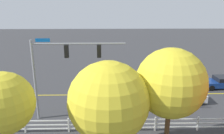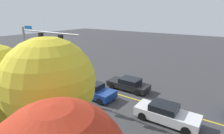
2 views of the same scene
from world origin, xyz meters
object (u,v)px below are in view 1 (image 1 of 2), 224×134
at_px(tree_2, 108,102).
at_px(tree_0, 3,104).
at_px(car_2, 124,83).
at_px(car_1, 180,96).
at_px(car_3, 107,96).
at_px(tree_4, 171,83).
at_px(car_0, 222,82).

bearing_deg(tree_2, tree_0, 15.88).
xyz_separation_m(car_2, tree_2, (1.77, 11.93, 3.44)).
height_order(car_1, car_3, car_1).
height_order(car_3, tree_4, tree_4).
bearing_deg(car_3, tree_4, -60.78).
distance_m(car_3, tree_2, 9.14).
xyz_separation_m(car_3, tree_2, (-0.09, 8.48, 3.41)).
relative_size(car_3, tree_4, 0.62).
bearing_deg(car_3, car_0, 17.21).
relative_size(car_1, tree_0, 0.74).
bearing_deg(tree_0, tree_2, -164.12).
bearing_deg(tree_4, car_0, -130.02).
relative_size(car_1, tree_2, 0.73).
distance_m(car_2, tree_0, 15.58).
height_order(car_0, car_1, car_1).
relative_size(car_1, car_2, 1.03).
bearing_deg(car_1, car_2, 145.14).
distance_m(car_0, tree_4, 14.91).
bearing_deg(tree_2, tree_4, -164.52).
bearing_deg(car_1, car_0, 31.32).
distance_m(tree_2, tree_4, 3.93).
distance_m(car_1, tree_0, 16.09).
distance_m(car_0, car_1, 6.98).
bearing_deg(car_2, car_0, -178.95).
relative_size(car_1, tree_4, 0.68).
xyz_separation_m(tree_0, tree_2, (-5.11, -1.45, -0.59)).
bearing_deg(tree_0, car_1, -141.11).
height_order(car_0, car_2, car_0).
relative_size(car_2, tree_4, 0.66).
bearing_deg(car_2, car_3, 62.24).
relative_size(car_0, car_2, 1.03).
distance_m(tree_0, tree_2, 5.35).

